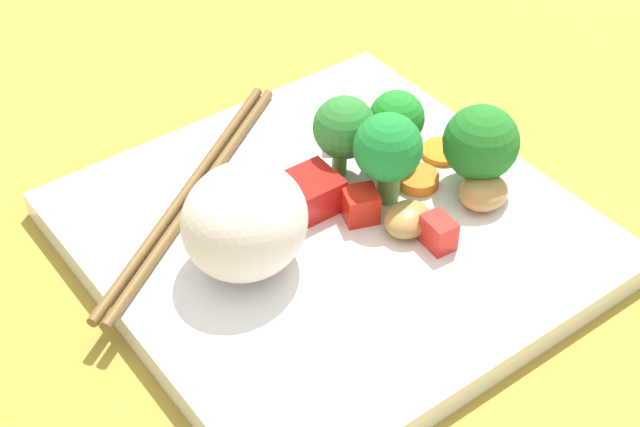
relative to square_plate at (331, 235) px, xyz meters
The scene contains 18 objects.
ground_plane 1.91cm from the square_plate, ahead, with size 110.00×110.00×2.00cm, color #A48830.
square_plate is the anchor object (origin of this frame).
rice_mound 7.39cm from the square_plate, ahead, with size 7.74×7.15×6.65cm, color white.
broccoli_floret_0 6.46cm from the square_plate, behind, with size 4.33×4.33×6.43cm.
broccoli_floret_1 8.64cm from the square_plate, 158.29° to the right, with size 3.67×3.67×5.42cm.
broccoli_floret_2 6.84cm from the square_plate, 133.59° to the right, with size 4.09×4.09×5.77cm.
broccoli_floret_3 11.07cm from the square_plate, 169.01° to the left, with size 4.90×4.90×5.81cm.
carrot_slice_0 7.00cm from the square_plate, behind, with size 2.70×2.70×0.79cm, color orange.
carrot_slice_1 10.40cm from the square_plate, behind, with size 2.86×2.86×0.41cm, color orange.
carrot_slice_2 11.52cm from the square_plate, 151.93° to the right, with size 2.05×2.05×0.56cm, color orange.
pepper_chunk_0 2.72cm from the square_plate, 164.05° to the left, with size 2.05×1.95×2.06cm, color red.
pepper_chunk_1 6.94cm from the square_plate, 129.60° to the left, with size 2.07×1.52×2.02cm, color red.
pepper_chunk_2 9.01cm from the square_plate, 131.17° to the right, with size 2.81×2.56×1.77cm, color red.
pepper_chunk_3 2.95cm from the square_plate, 84.44° to the right, with size 3.11×3.23×2.32cm, color red.
pepper_chunk_4 9.25cm from the square_plate, 144.90° to the right, with size 2.36×2.58×1.47cm, color red.
chicken_piece_0 5.01cm from the square_plate, 138.93° to the left, with size 3.23×2.75×1.80cm, color #B38748.
chicken_piece_1 9.98cm from the square_plate, 157.20° to the left, with size 3.35×2.96×1.92cm, color tan.
chopstick_pair 9.34cm from the square_plate, 50.49° to the right, with size 20.23×15.31×0.67cm.
Camera 1 is at (25.17, 35.82, 41.64)cm, focal length 53.52 mm.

